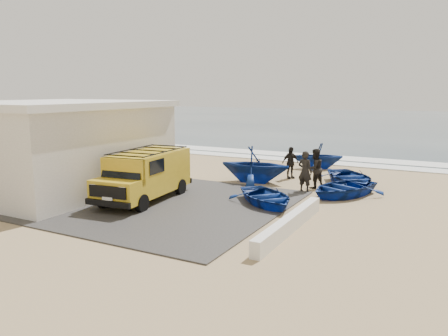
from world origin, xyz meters
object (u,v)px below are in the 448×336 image
at_px(van, 146,174).
at_px(fisherman_back, 290,163).
at_px(boat_far_left, 318,156).
at_px(parapet, 290,223).
at_px(fisherman_middle, 315,169).
at_px(boat_mid_right, 350,178).
at_px(building, 55,145).
at_px(fisherman_front, 305,172).
at_px(boat_near_left, 266,197).
at_px(boat_mid_left, 255,164).
at_px(boat_near_right, 342,188).

bearing_deg(van, fisherman_back, 56.75).
bearing_deg(boat_far_left, parapet, -9.17).
bearing_deg(boat_far_left, fisherman_middle, -6.63).
bearing_deg(boat_mid_right, fisherman_middle, -169.21).
height_order(boat_mid_right, fisherman_middle, fisherman_middle).
relative_size(building, van, 1.75).
bearing_deg(fisherman_middle, fisherman_front, 24.55).
xyz_separation_m(building, boat_far_left, (9.81, 11.64, -1.36)).
relative_size(parapet, boat_near_left, 1.68).
relative_size(parapet, van, 1.12).
distance_m(boat_mid_right, fisherman_back, 3.39).
relative_size(boat_mid_left, boat_far_left, 1.20).
relative_size(parapet, boat_near_right, 1.57).
bearing_deg(van, boat_near_left, 12.32).
distance_m(building, fisherman_front, 12.24).
xyz_separation_m(boat_mid_right, fisherman_front, (-1.61, -2.43, 0.58)).
distance_m(parapet, fisherman_back, 9.40).
height_order(boat_mid_right, fisherman_front, fisherman_front).
height_order(parapet, van, van).
distance_m(parapet, boat_mid_right, 8.47).
xyz_separation_m(parapet, boat_far_left, (-2.69, 12.64, 0.53)).
distance_m(parapet, van, 7.29).
xyz_separation_m(van, fisherman_front, (5.73, 4.85, -0.20)).
height_order(boat_near_left, fisherman_middle, fisherman_middle).
height_order(boat_mid_left, boat_far_left, boat_mid_left).
xyz_separation_m(boat_near_left, fisherman_back, (-1.08, 6.01, 0.51)).
distance_m(van, fisherman_middle, 8.33).
bearing_deg(boat_mid_left, boat_near_left, -157.19).
bearing_deg(fisherman_front, boat_mid_right, -112.99).
bearing_deg(parapet, boat_near_right, 86.22).
height_order(fisherman_front, fisherman_back, fisherman_front).
xyz_separation_m(building, parapet, (12.50, -1.00, -1.89)).
bearing_deg(boat_near_left, building, 142.61).
bearing_deg(fisherman_middle, van, -11.50).
relative_size(boat_near_right, fisherman_back, 2.17).
bearing_deg(boat_near_left, fisherman_back, 52.81).
bearing_deg(van, boat_far_left, 63.09).
distance_m(boat_mid_right, fisherman_front, 2.97).
bearing_deg(parapet, fisherman_front, 103.14).
distance_m(parapet, boat_near_left, 3.51).
relative_size(van, boat_mid_right, 1.34).
xyz_separation_m(boat_mid_right, boat_far_left, (-2.89, 4.18, 0.39)).
bearing_deg(boat_mid_right, boat_mid_left, 164.80).
xyz_separation_m(parapet, boat_near_right, (0.40, 6.02, 0.12)).
bearing_deg(building, fisherman_back, 39.95).
height_order(building, fisherman_back, building).
relative_size(parapet, boat_mid_right, 1.50).
height_order(boat_far_left, fisherman_back, fisherman_back).
height_order(van, boat_mid_right, van).
bearing_deg(boat_near_right, boat_mid_right, 119.17).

